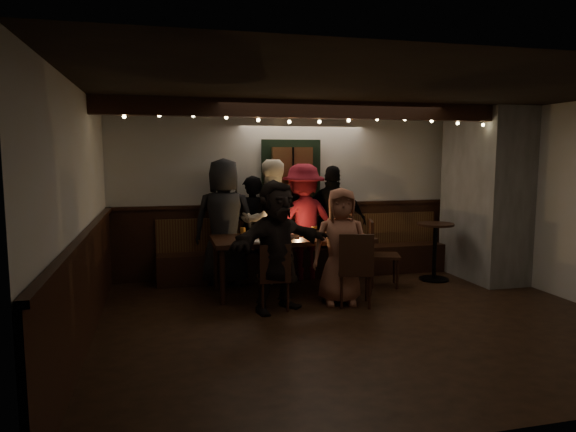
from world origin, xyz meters
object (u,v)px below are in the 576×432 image
object	(u,v)px
person_c	(270,221)
person_f	(277,246)
person_b	(252,229)
person_d	(303,222)
chair_near_left	(274,273)
high_top	(435,244)
chair_end	(378,249)
person_e	(333,221)
dining_table	(292,242)
chair_near_right	(355,266)
person_a	(224,222)
person_g	(341,246)

from	to	relation	value
person_c	person_f	bearing A→B (deg)	75.14
person_b	person_d	size ratio (longest dim) A/B	0.90
chair_near_left	high_top	distance (m)	2.88
chair_end	person_e	size ratio (longest dim) A/B	0.55
dining_table	person_e	xyz separation A→B (m)	(0.88, 0.78, 0.16)
person_f	person_c	bearing A→B (deg)	56.48
chair_near_left	chair_near_right	distance (m)	1.03
chair_end	person_b	world-z (taller)	person_b
chair_end	person_d	xyz separation A→B (m)	(-0.95, 0.67, 0.35)
chair_near_left	person_c	xyz separation A→B (m)	(0.26, 1.44, 0.45)
person_a	person_c	distance (m)	0.68
person_d	person_g	bearing A→B (deg)	81.61
person_b	chair_near_right	bearing A→B (deg)	129.69
person_e	high_top	bearing A→B (deg)	179.30
dining_table	person_g	world-z (taller)	person_g
person_c	person_d	world-z (taller)	person_c
high_top	person_c	xyz separation A→B (m)	(-2.47, 0.50, 0.37)
person_a	person_f	xyz separation A→B (m)	(0.46, -1.43, -0.12)
dining_table	person_c	bearing A→B (deg)	105.02
dining_table	person_b	size ratio (longest dim) A/B	1.36
chair_near_left	person_a	distance (m)	1.58
chair_end	person_g	distance (m)	1.12
chair_near_left	person_b	bearing A→B (deg)	89.87
chair_near_left	person_c	distance (m)	1.53
chair_near_right	high_top	xyz separation A→B (m)	(1.70, 1.02, 0.02)
chair_near_left	person_f	distance (m)	0.34
chair_near_right	person_e	xyz separation A→B (m)	(0.28, 1.67, 0.34)
chair_near_left	person_c	size ratio (longest dim) A/B	0.46
chair_near_left	person_g	xyz separation A→B (m)	(0.90, 0.12, 0.27)
dining_table	high_top	bearing A→B (deg)	3.30
chair_near_left	person_a	size ratio (longest dim) A/B	0.45
person_f	person_g	size ratio (longest dim) A/B	1.08
dining_table	person_d	bearing A→B (deg)	62.50
chair_near_right	person_f	xyz separation A→B (m)	(-0.99, 0.11, 0.28)
chair_end	person_e	distance (m)	0.93
chair_near_right	high_top	distance (m)	1.98
person_b	person_g	bearing A→B (deg)	129.68
person_f	dining_table	bearing A→B (deg)	38.84
person_a	person_c	world-z (taller)	person_a
dining_table	person_f	bearing A→B (deg)	-116.54
person_e	person_c	bearing A→B (deg)	32.11
person_d	person_f	distance (m)	1.67
chair_near_right	person_e	distance (m)	1.73
person_a	person_e	bearing A→B (deg)	-160.71
dining_table	person_d	xyz separation A→B (m)	(0.36, 0.70, 0.17)
dining_table	chair_end	xyz separation A→B (m)	(1.31, 0.03, -0.17)
chair_near_right	chair_end	distance (m)	1.16
chair_near_left	person_a	bearing A→B (deg)	106.24
person_a	person_d	distance (m)	1.22
chair_near_left	person_g	bearing A→B (deg)	7.33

